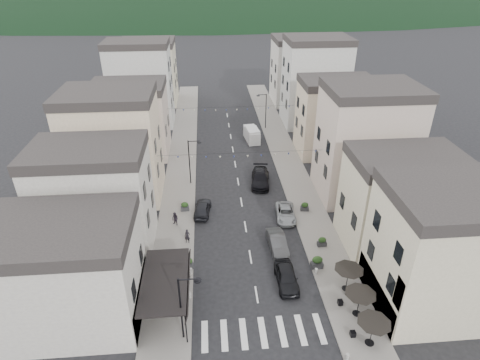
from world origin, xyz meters
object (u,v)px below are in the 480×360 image
object	(u,v)px
pedestrian_b	(175,219)
parked_car_a	(287,277)
parked_car_c	(286,213)
parked_car_b	(277,243)
delivery_van	(252,134)
pedestrian_a	(187,236)
parked_car_e	(202,208)
parked_car_d	(260,178)

from	to	relation	value
pedestrian_b	parked_car_a	bearing A→B (deg)	-6.25
pedestrian_b	parked_car_c	bearing A→B (deg)	39.15
parked_car_b	delivery_van	size ratio (longest dim) A/B	0.95
pedestrian_a	pedestrian_b	world-z (taller)	pedestrian_a
delivery_van	pedestrian_b	size ratio (longest dim) A/B	3.05
delivery_van	pedestrian_a	distance (m)	27.13
parked_car_e	parked_car_c	bearing A→B (deg)	177.10
pedestrian_a	pedestrian_b	bearing A→B (deg)	124.29
delivery_van	parked_car_a	bearing A→B (deg)	-97.44
parked_car_a	parked_car_c	size ratio (longest dim) A/B	1.00
parked_car_a	parked_car_e	xyz separation A→B (m)	(-7.40, 11.81, -0.04)
delivery_van	pedestrian_b	distance (m)	24.74
delivery_van	pedestrian_a	size ratio (longest dim) A/B	3.04
parked_car_d	pedestrian_a	size ratio (longest dim) A/B	3.58
parked_car_c	delivery_van	size ratio (longest dim) A/B	0.95
parked_car_d	pedestrian_a	xyz separation A→B (m)	(-8.93, -11.59, 0.09)
parked_car_a	pedestrian_a	world-z (taller)	pedestrian_a
pedestrian_a	pedestrian_b	xyz separation A→B (m)	(-1.40, 3.18, -0.00)
parked_car_a	parked_car_c	world-z (taller)	parked_car_a
parked_car_b	parked_car_a	bearing A→B (deg)	-93.21
parked_car_c	parked_car_d	bearing A→B (deg)	107.56
pedestrian_b	parked_car_d	bearing A→B (deg)	76.06
parked_car_e	pedestrian_b	size ratio (longest dim) A/B	2.72
parked_car_b	pedestrian_a	size ratio (longest dim) A/B	2.89
parked_car_c	parked_car_d	size ratio (longest dim) A/B	0.81
parked_car_a	pedestrian_a	size ratio (longest dim) A/B	2.88
delivery_van	parked_car_b	bearing A→B (deg)	-97.58
parked_car_d	pedestrian_a	world-z (taller)	pedestrian_a
parked_car_c	pedestrian_b	size ratio (longest dim) A/B	2.89
parked_car_d	pedestrian_b	distance (m)	13.31
parked_car_b	pedestrian_b	xyz separation A→B (m)	(-10.33, 4.80, 0.16)
parked_car_e	pedestrian_b	xyz separation A→B (m)	(-2.93, -2.13, 0.18)
parked_car_a	delivery_van	size ratio (longest dim) A/B	0.95
parked_car_d	parked_car_e	xyz separation A→B (m)	(-7.40, -6.27, -0.09)
parked_car_c	pedestrian_a	distance (m)	11.34
parked_car_a	pedestrian_a	xyz separation A→B (m)	(-8.93, 6.50, 0.13)
pedestrian_a	parked_car_b	bearing A→B (deg)	0.27
parked_car_d	pedestrian_b	xyz separation A→B (m)	(-10.33, -8.41, 0.09)
parked_car_e	parked_car_a	bearing A→B (deg)	129.38
parked_car_d	delivery_van	world-z (taller)	delivery_van
parked_car_b	pedestrian_b	bearing A→B (deg)	151.84
parked_car_d	delivery_van	size ratio (longest dim) A/B	1.18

